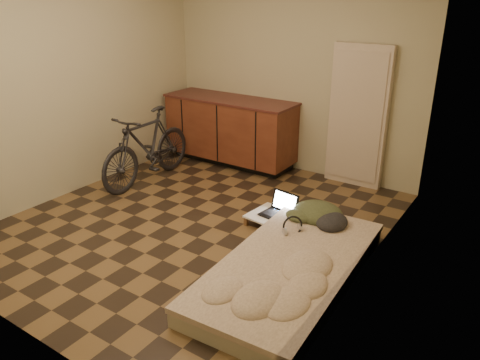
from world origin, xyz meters
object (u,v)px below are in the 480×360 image
Objects in this scene: futon at (290,269)px; lap_desk at (281,219)px; laptop at (280,210)px; bicycle at (147,143)px.

lap_desk is (-0.50, 0.74, 0.01)m from futon.
laptop is at bearing 121.78° from futon.
futon is 0.89m from lap_desk.
lap_desk is 0.10m from laptop.
futon is at bearing -21.95° from bicycle.
bicycle reaches higher than lap_desk.
lap_desk is (2.00, -0.16, -0.41)m from bicycle.
bicycle is at bearing -178.52° from lap_desk.
futon is 5.97× the size of laptop.
bicycle reaches higher than futon.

